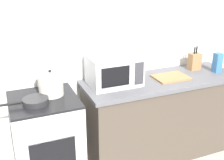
{
  "coord_description": "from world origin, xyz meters",
  "views": [
    {
      "loc": [
        -0.66,
        -1.76,
        2.0
      ],
      "look_at": [
        0.32,
        0.6,
        1.0
      ],
      "focal_mm": 45.56,
      "sensor_mm": 36.0,
      "label": 1
    }
  ],
  "objects_px": {
    "knife_block": "(194,61)",
    "pasta_box": "(217,63)",
    "stove": "(47,143)",
    "cutting_board": "(171,77)",
    "frying_pan": "(35,101)",
    "microwave": "(114,70)",
    "stock_pot": "(51,84)"
  },
  "relations": [
    {
      "from": "stove",
      "to": "frying_pan",
      "type": "xyz_separation_m",
      "value": [
        -0.08,
        -0.08,
        0.48
      ]
    },
    {
      "from": "stock_pot",
      "to": "microwave",
      "type": "xyz_separation_m",
      "value": [
        0.63,
        0.02,
        0.04
      ]
    },
    {
      "from": "stock_pot",
      "to": "microwave",
      "type": "distance_m",
      "value": 0.63
    },
    {
      "from": "microwave",
      "to": "cutting_board",
      "type": "distance_m",
      "value": 0.64
    },
    {
      "from": "stock_pot",
      "to": "frying_pan",
      "type": "relative_size",
      "value": 0.74
    },
    {
      "from": "stock_pot",
      "to": "cutting_board",
      "type": "relative_size",
      "value": 0.87
    },
    {
      "from": "microwave",
      "to": "pasta_box",
      "type": "height_order",
      "value": "microwave"
    },
    {
      "from": "cutting_board",
      "to": "microwave",
      "type": "bearing_deg",
      "value": 172.83
    },
    {
      "from": "stock_pot",
      "to": "microwave",
      "type": "relative_size",
      "value": 0.63
    },
    {
      "from": "stove",
      "to": "cutting_board",
      "type": "height_order",
      "value": "cutting_board"
    },
    {
      "from": "cutting_board",
      "to": "knife_block",
      "type": "distance_m",
      "value": 0.43
    },
    {
      "from": "frying_pan",
      "to": "microwave",
      "type": "bearing_deg",
      "value": 10.93
    },
    {
      "from": "stove",
      "to": "pasta_box",
      "type": "distance_m",
      "value": 2.0
    },
    {
      "from": "frying_pan",
      "to": "microwave",
      "type": "xyz_separation_m",
      "value": [
        0.8,
        0.15,
        0.12
      ]
    },
    {
      "from": "frying_pan",
      "to": "pasta_box",
      "type": "distance_m",
      "value": 2.0
    },
    {
      "from": "microwave",
      "to": "cutting_board",
      "type": "xyz_separation_m",
      "value": [
        0.62,
        -0.08,
        -0.14
      ]
    },
    {
      "from": "cutting_board",
      "to": "stock_pot",
      "type": "bearing_deg",
      "value": 177.31
    },
    {
      "from": "stove",
      "to": "frying_pan",
      "type": "distance_m",
      "value": 0.5
    },
    {
      "from": "microwave",
      "to": "pasta_box",
      "type": "distance_m",
      "value": 1.21
    },
    {
      "from": "stock_pot",
      "to": "knife_block",
      "type": "distance_m",
      "value": 1.66
    },
    {
      "from": "stock_pot",
      "to": "pasta_box",
      "type": "distance_m",
      "value": 1.83
    },
    {
      "from": "pasta_box",
      "to": "knife_block",
      "type": "bearing_deg",
      "value": 136.29
    },
    {
      "from": "microwave",
      "to": "pasta_box",
      "type": "bearing_deg",
      "value": -5.14
    },
    {
      "from": "microwave",
      "to": "pasta_box",
      "type": "relative_size",
      "value": 2.27
    },
    {
      "from": "frying_pan",
      "to": "knife_block",
      "type": "relative_size",
      "value": 1.55
    },
    {
      "from": "frying_pan",
      "to": "knife_block",
      "type": "xyz_separation_m",
      "value": [
        1.82,
        0.22,
        0.07
      ]
    },
    {
      "from": "frying_pan",
      "to": "pasta_box",
      "type": "xyz_separation_m",
      "value": [
        2.0,
        0.05,
        0.08
      ]
    },
    {
      "from": "knife_block",
      "to": "pasta_box",
      "type": "distance_m",
      "value": 0.25
    },
    {
      "from": "frying_pan",
      "to": "stock_pot",
      "type": "bearing_deg",
      "value": 38.37
    },
    {
      "from": "stock_pot",
      "to": "frying_pan",
      "type": "height_order",
      "value": "stock_pot"
    },
    {
      "from": "stove",
      "to": "cutting_board",
      "type": "relative_size",
      "value": 2.56
    },
    {
      "from": "stove",
      "to": "frying_pan",
      "type": "relative_size",
      "value": 2.18
    }
  ]
}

